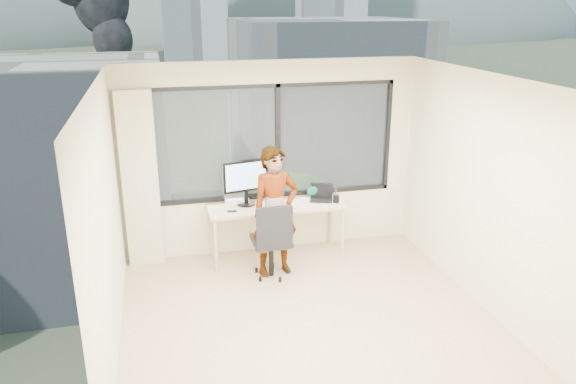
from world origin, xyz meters
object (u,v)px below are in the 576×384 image
object	(u,v)px
desk	(277,231)
monitor	(246,182)
person	(275,212)
laptop	(321,194)
handbag	(315,191)
game_console	(236,199)
chair	(271,238)

from	to	relation	value
desk	monitor	xyz separation A→B (m)	(-0.39, 0.11, 0.68)
person	laptop	world-z (taller)	person
laptop	handbag	xyz separation A→B (m)	(-0.04, 0.17, -0.01)
desk	person	distance (m)	0.65
game_console	handbag	size ratio (longest dim) A/B	1.33
chair	person	distance (m)	0.33
desk	laptop	xyz separation A→B (m)	(0.63, 0.02, 0.47)
person	game_console	world-z (taller)	person
laptop	handbag	distance (m)	0.17
person	handbag	distance (m)	0.95
laptop	game_console	bearing A→B (deg)	-171.35
monitor	handbag	xyz separation A→B (m)	(0.97, 0.08, -0.22)
chair	monitor	xyz separation A→B (m)	(-0.20, 0.64, 0.55)
chair	handbag	size ratio (longest dim) A/B	4.48
chair	game_console	xyz separation A→B (m)	(-0.31, 0.76, 0.27)
person	desk	bearing A→B (deg)	65.64
person	game_console	size ratio (longest dim) A/B	5.43
chair	game_console	world-z (taller)	chair
desk	monitor	size ratio (longest dim) A/B	2.91
monitor	laptop	distance (m)	1.04
monitor	handbag	bearing A→B (deg)	-6.61
person	monitor	bearing A→B (deg)	105.36
desk	laptop	distance (m)	0.79
desk	laptop	size ratio (longest dim) A/B	5.67
desk	person	size ratio (longest dim) A/B	1.09
chair	laptop	xyz separation A→B (m)	(0.81, 0.55, 0.33)
monitor	laptop	world-z (taller)	monitor
chair	person	size ratio (longest dim) A/B	0.62
handbag	monitor	bearing A→B (deg)	-163.44
chair	monitor	bearing A→B (deg)	106.60
person	monitor	xyz separation A→B (m)	(-0.27, 0.56, 0.23)
monitor	laptop	size ratio (longest dim) A/B	1.95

